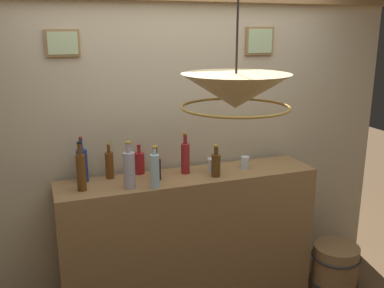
{
  "coord_description": "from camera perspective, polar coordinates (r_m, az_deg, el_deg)",
  "views": [
    {
      "loc": [
        -1.02,
        -2.0,
        2.13
      ],
      "look_at": [
        0.0,
        0.76,
        1.34
      ],
      "focal_mm": 40.34,
      "sensor_mm": 36.0,
      "label": 1
    }
  ],
  "objects": [
    {
      "name": "liquor_bottle_vermouth",
      "position": [
        2.92,
        -14.46,
        -3.51
      ],
      "size": [
        0.06,
        0.06,
        0.33
      ],
      "color": "brown",
      "rests_on": "bar_shelf_unit"
    },
    {
      "name": "liquor_bottle_bourbon",
      "position": [
        3.07,
        -4.79,
        -3.16
      ],
      "size": [
        0.07,
        0.07,
        0.25
      ],
      "color": "black",
      "rests_on": "bar_shelf_unit"
    },
    {
      "name": "liquor_bottle_sherry",
      "position": [
        2.91,
        -8.3,
        -3.29
      ],
      "size": [
        0.08,
        0.08,
        0.32
      ],
      "color": "#B9B4C3",
      "rests_on": "bar_shelf_unit"
    },
    {
      "name": "glass_tumbler_highball",
      "position": [
        3.23,
        2.63,
        -2.82
      ],
      "size": [
        0.07,
        0.07,
        0.1
      ],
      "color": "silver",
      "rests_on": "bar_shelf_unit"
    },
    {
      "name": "panelled_rear_partition",
      "position": [
        3.35,
        -1.97,
        1.32
      ],
      "size": [
        3.68,
        0.15,
        2.52
      ],
      "color": "beige",
      "rests_on": "ground"
    },
    {
      "name": "glass_tumbler_rocks",
      "position": [
        3.32,
        7.03,
        -2.47
      ],
      "size": [
        0.07,
        0.07,
        0.1
      ],
      "color": "silver",
      "rests_on": "bar_shelf_unit"
    },
    {
      "name": "liquor_bottle_vodka",
      "position": [
        3.2,
        -6.99,
        -2.48
      ],
      "size": [
        0.08,
        0.08,
        0.22
      ],
      "color": "maroon",
      "rests_on": "bar_shelf_unit"
    },
    {
      "name": "liquor_bottle_scotch",
      "position": [
        3.13,
        -10.86,
        -2.68
      ],
      "size": [
        0.06,
        0.06,
        0.26
      ],
      "color": "brown",
      "rests_on": "bar_shelf_unit"
    },
    {
      "name": "liquor_bottle_port",
      "position": [
        3.1,
        -14.31,
        -2.7
      ],
      "size": [
        0.08,
        0.08,
        0.32
      ],
      "color": "navy",
      "rests_on": "bar_shelf_unit"
    },
    {
      "name": "liquor_bottle_rum",
      "position": [
        3.12,
        3.18,
        -2.68
      ],
      "size": [
        0.07,
        0.07,
        0.24
      ],
      "color": "#573B14",
      "rests_on": "bar_shelf_unit"
    },
    {
      "name": "bar_shelf_unit",
      "position": [
        3.38,
        -0.3,
        -12.92
      ],
      "size": [
        1.92,
        0.41,
        1.09
      ],
      "primitive_type": "cube",
      "color": "#9E7547",
      "rests_on": "ground"
    },
    {
      "name": "pendant_lamp",
      "position": [
        2.39,
        5.8,
        6.83
      ],
      "size": [
        0.61,
        0.61,
        0.63
      ],
      "color": "beige"
    },
    {
      "name": "liquor_bottle_brandy",
      "position": [
        2.9,
        -4.95,
        -3.48
      ],
      "size": [
        0.06,
        0.06,
        0.29
      ],
      "color": "silver",
      "rests_on": "bar_shelf_unit"
    },
    {
      "name": "wooden_barrel",
      "position": [
        3.92,
        18.36,
        -15.32
      ],
      "size": [
        0.4,
        0.4,
        0.4
      ],
      "color": "#9E7547",
      "rests_on": "ground"
    },
    {
      "name": "liquor_bottle_gin",
      "position": [
        3.17,
        -0.9,
        -1.76
      ],
      "size": [
        0.06,
        0.06,
        0.31
      ],
      "color": "maroon",
      "rests_on": "bar_shelf_unit"
    }
  ]
}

